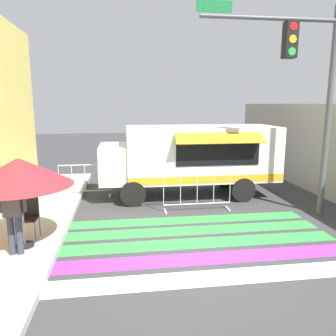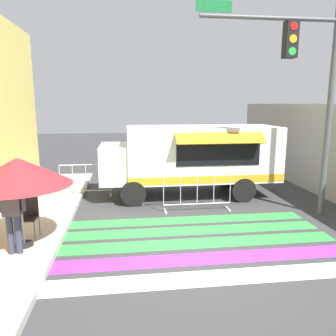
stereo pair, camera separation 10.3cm
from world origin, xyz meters
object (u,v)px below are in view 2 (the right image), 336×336
folding_chair (28,213)px  barricade_side (86,181)px  vendor_person (12,207)px  traffic_signal_pole (307,76)px  patio_umbrella (18,172)px  barricade_front (197,192)px  food_truck (188,155)px

folding_chair → barricade_side: size_ratio=0.53×
vendor_person → barricade_side: (0.88, 4.56, -0.57)m
traffic_signal_pole → patio_umbrella: size_ratio=2.63×
folding_chair → barricade_front: size_ratio=0.46×
traffic_signal_pole → barricade_front: traffic_signal_pole is taller
vendor_person → barricade_front: (4.31, 2.62, -0.56)m
patio_umbrella → barricade_side: 4.46m
vendor_person → barricade_front: 5.07m
traffic_signal_pole → barricade_front: bearing=164.2°
vendor_person → barricade_front: vendor_person is taller
barricade_side → barricade_front: bearing=-29.6°
patio_umbrella → folding_chair: patio_umbrella is taller
vendor_person → barricade_front: bearing=31.5°
food_truck → vendor_person: bearing=-135.7°
folding_chair → vendor_person: (-0.04, -0.81, 0.41)m
food_truck → vendor_person: food_truck is taller
food_truck → barricade_front: 1.83m
traffic_signal_pole → folding_chair: traffic_signal_pole is taller
folding_chair → vendor_person: vendor_person is taller
food_truck → barricade_side: 3.59m
patio_umbrella → folding_chair: (-0.02, 0.47, -1.05)m
patio_umbrella → folding_chair: bearing=92.9°
food_truck → folding_chair: food_truck is taller
folding_chair → barricade_front: barricade_front is taller
traffic_signal_pole → folding_chair: (-6.97, -1.04, -3.12)m
barricade_side → folding_chair: bearing=-102.6°
barricade_side → traffic_signal_pole: bearing=-23.9°
patio_umbrella → vendor_person: (-0.07, -0.34, -0.64)m
traffic_signal_pole → vendor_person: (-7.01, -1.85, -2.71)m
folding_chair → patio_umbrella: bearing=-70.6°
folding_chair → vendor_person: bearing=-76.6°
vendor_person → patio_umbrella: bearing=78.9°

